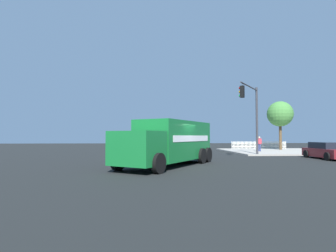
% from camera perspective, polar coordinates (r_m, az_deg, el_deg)
% --- Properties ---
extents(ground_plane, '(100.00, 100.00, 0.00)m').
position_cam_1_polar(ground_plane, '(16.45, 2.02, -8.44)').
color(ground_plane, black).
extents(sidewalk_corner_near, '(11.55, 11.55, 0.14)m').
position_cam_1_polar(sidewalk_corner_near, '(32.70, 22.69, -5.02)').
color(sidewalk_corner_near, '#9E998E').
rests_on(sidewalk_corner_near, ground).
extents(delivery_truck, '(6.56, 8.11, 2.72)m').
position_cam_1_polar(delivery_truck, '(16.25, 0.34, -3.45)').
color(delivery_truck, '#146B2D').
rests_on(delivery_truck, ground).
extents(traffic_light_primary, '(2.91, 3.71, 6.18)m').
position_cam_1_polar(traffic_light_primary, '(24.71, 17.57, 3.56)').
color(traffic_light_primary, '#38383D').
rests_on(traffic_light_primary, sidewalk_corner_near).
extents(sedan_maroon, '(2.19, 4.38, 1.31)m').
position_cam_1_polar(sedan_maroon, '(24.42, 30.91, -4.60)').
color(sedan_maroon, maroon).
rests_on(sedan_maroon, ground).
extents(pedestrian_near_corner, '(0.53, 0.26, 1.60)m').
position_cam_1_polar(pedestrian_near_corner, '(30.58, 18.97, -3.45)').
color(pedestrian_near_corner, navy).
rests_on(pedestrian_near_corner, sidewalk_corner_near).
extents(picket_fence_run, '(7.48, 0.05, 0.95)m').
position_cam_1_polar(picket_fence_run, '(37.70, 18.90, -3.83)').
color(picket_fence_run, silver).
rests_on(picket_fence_run, sidewalk_corner_near).
extents(shade_tree_near, '(3.05, 3.05, 5.86)m').
position_cam_1_polar(shade_tree_near, '(35.00, 22.85, 2.35)').
color(shade_tree_near, brown).
rests_on(shade_tree_near, sidewalk_corner_near).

